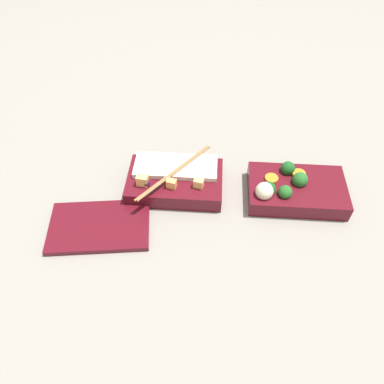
# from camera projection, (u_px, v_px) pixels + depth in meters

# --- Properties ---
(ground_plane) EXTENTS (3.00, 3.00, 0.00)m
(ground_plane) POSITION_uv_depth(u_px,v_px,m) (241.00, 191.00, 0.86)
(ground_plane) COLOR gray
(bento_tray_vegetable) EXTENTS (0.21, 0.13, 0.07)m
(bento_tray_vegetable) POSITION_uv_depth(u_px,v_px,m) (294.00, 189.00, 0.83)
(bento_tray_vegetable) COLOR #510F19
(bento_tray_vegetable) RESTS_ON ground_plane
(bento_tray_rice) EXTENTS (0.21, 0.19, 0.06)m
(bento_tray_rice) POSITION_uv_depth(u_px,v_px,m) (175.00, 181.00, 0.85)
(bento_tray_rice) COLOR #510F19
(bento_tray_rice) RESTS_ON ground_plane
(bento_lid) EXTENTS (0.22, 0.15, 0.01)m
(bento_lid) POSITION_uv_depth(u_px,v_px,m) (100.00, 226.00, 0.79)
(bento_lid) COLOR #510F19
(bento_lid) RESTS_ON ground_plane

